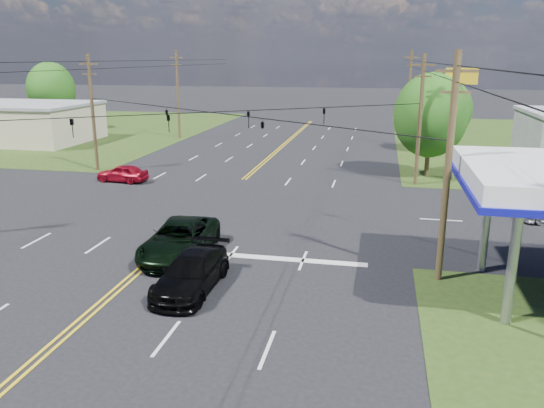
% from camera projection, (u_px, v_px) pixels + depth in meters
% --- Properties ---
extents(ground, '(280.00, 280.00, 0.00)m').
position_uv_depth(ground, '(212.00, 207.00, 33.75)').
color(ground, black).
rests_on(ground, ground).
extents(grass_nw, '(46.00, 48.00, 0.03)m').
position_uv_depth(grass_nw, '(35.00, 129.00, 70.72)').
color(grass_nw, '#223A12').
rests_on(grass_nw, ground).
extents(stop_bar, '(10.00, 0.50, 0.02)m').
position_uv_depth(stop_bar, '(261.00, 258.00, 25.23)').
color(stop_bar, silver).
rests_on(stop_bar, ground).
extents(retail_nw, '(16.00, 11.00, 4.00)m').
position_uv_depth(retail_nw, '(17.00, 124.00, 59.78)').
color(retail_nw, '#BFB68F').
rests_on(retail_nw, ground).
extents(pole_se, '(1.60, 0.28, 9.50)m').
position_uv_depth(pole_se, '(448.00, 167.00, 21.42)').
color(pole_se, '#48371E').
rests_on(pole_se, ground).
extents(pole_nw, '(1.60, 0.28, 9.50)m').
position_uv_depth(pole_nw, '(93.00, 112.00, 43.44)').
color(pole_nw, '#48371E').
rests_on(pole_nw, ground).
extents(pole_ne, '(1.60, 0.28, 9.50)m').
position_uv_depth(pole_ne, '(420.00, 119.00, 38.41)').
color(pole_ne, '#48371E').
rests_on(pole_ne, ground).
extents(pole_left_far, '(1.60, 0.28, 10.00)m').
position_uv_depth(pole_left_far, '(178.00, 94.00, 61.31)').
color(pole_left_far, '#48371E').
rests_on(pole_left_far, ground).
extents(pole_right_far, '(1.60, 0.28, 10.00)m').
position_uv_depth(pole_right_far, '(409.00, 97.00, 56.28)').
color(pole_right_far, '#48371E').
rests_on(pole_right_far, ground).
extents(span_wire_signals, '(26.00, 18.00, 1.13)m').
position_uv_depth(span_wire_signals, '(209.00, 112.00, 32.14)').
color(span_wire_signals, black).
rests_on(span_wire_signals, ground).
extents(power_lines, '(26.04, 100.00, 0.64)m').
position_uv_depth(power_lines, '(197.00, 69.00, 29.56)').
color(power_lines, black).
rests_on(power_lines, ground).
extents(tree_right_a, '(5.70, 5.70, 8.18)m').
position_uv_depth(tree_right_a, '(431.00, 115.00, 41.07)').
color(tree_right_a, '#48371E').
rests_on(tree_right_a, ground).
extents(tree_right_b, '(4.94, 4.94, 7.09)m').
position_uv_depth(tree_right_b, '(446.00, 110.00, 52.08)').
color(tree_right_b, '#48371E').
rests_on(tree_right_b, ground).
extents(tree_far_l, '(6.08, 6.08, 8.72)m').
position_uv_depth(tree_far_l, '(51.00, 89.00, 68.76)').
color(tree_far_l, '#48371E').
rests_on(tree_far_l, ground).
extents(pickup_dkgreen, '(3.09, 6.12, 1.66)m').
position_uv_depth(pickup_dkgreen, '(180.00, 239.00, 25.28)').
color(pickup_dkgreen, black).
rests_on(pickup_dkgreen, ground).
extents(suv_black, '(2.19, 5.14, 1.48)m').
position_uv_depth(suv_black, '(192.00, 273.00, 21.59)').
color(suv_black, black).
rests_on(suv_black, ground).
extents(sedan_red, '(4.04, 1.90, 1.34)m').
position_uv_depth(sedan_red, '(122.00, 173.00, 40.49)').
color(sedan_red, maroon).
rests_on(sedan_red, ground).
extents(polesign_ne, '(2.25, 1.12, 8.47)m').
position_uv_depth(polesign_ne, '(460.00, 93.00, 39.60)').
color(polesign_ne, '#A5A5AA').
rests_on(polesign_ne, ground).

